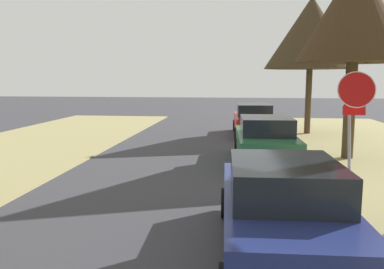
{
  "coord_description": "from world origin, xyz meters",
  "views": [
    {
      "loc": [
        1.6,
        1.71,
        2.82
      ],
      "look_at": [
        0.33,
        12.34,
        1.29
      ],
      "focal_mm": 36.84,
      "sensor_mm": 36.0,
      "label": 1
    }
  ],
  "objects": [
    {
      "name": "stop_sign_far",
      "position": [
        4.13,
        10.75,
        2.16
      ],
      "size": [
        0.81,
        0.65,
        2.93
      ],
      "color": "#9EA0A5",
      "rests_on": "grass_verge_right"
    },
    {
      "name": "parked_sedan_red",
      "position": [
        2.32,
        21.28,
        0.72
      ],
      "size": [
        2.08,
        4.46,
        1.57
      ],
      "color": "red",
      "rests_on": "ground"
    },
    {
      "name": "parked_sedan_navy",
      "position": [
        2.3,
        7.82,
        0.72
      ],
      "size": [
        2.08,
        4.46,
        1.57
      ],
      "color": "navy",
      "rests_on": "ground"
    },
    {
      "name": "parked_sedan_green",
      "position": [
        2.49,
        14.77,
        0.72
      ],
      "size": [
        2.08,
        4.46,
        1.57
      ],
      "color": "#28663D",
      "rests_on": "ground"
    },
    {
      "name": "street_tree_right_far",
      "position": [
        5.06,
        22.09,
        5.02
      ],
      "size": [
        4.5,
        4.5,
        6.73
      ],
      "color": "#463C26",
      "rests_on": "grass_verge_right"
    },
    {
      "name": "street_tree_right_mid_b",
      "position": [
        5.4,
        15.85,
        5.0
      ],
      "size": [
        3.87,
        3.87,
        6.68
      ],
      "color": "#483822",
      "rests_on": "grass_verge_right"
    }
  ]
}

